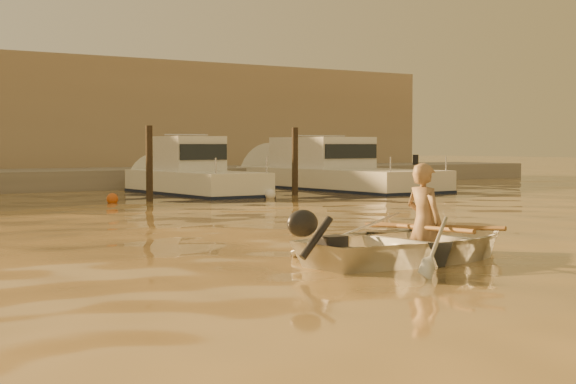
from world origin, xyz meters
TOP-DOWN VIEW (x-y plane):
  - ground_plane at (0.00, 0.00)m, footprint 160.00×160.00m
  - dinghy at (2.49, 0.92)m, footprint 3.61×2.69m
  - person at (2.59, 0.93)m, footprint 0.41×0.59m
  - outboard_motor at (0.99, 0.83)m, footprint 0.92×0.46m
  - oar_port at (2.74, 0.94)m, footprint 0.63×2.04m
  - oar_starboard at (2.54, 0.93)m, footprint 0.29×2.09m
  - moored_boat_4 at (7.36, 16.00)m, footprint 2.06×6.43m
  - moored_boat_5 at (12.74, 16.00)m, footprint 2.80×9.19m
  - piling_3 at (4.80, 13.80)m, footprint 0.18×0.18m
  - piling_4 at (9.50, 13.80)m, footprint 0.18×0.18m
  - fender_d at (3.70, 13.70)m, footprint 0.30×0.30m
  - fender_e at (8.17, 13.11)m, footprint 0.30×0.30m

SIDE VIEW (x-z plane):
  - ground_plane at x=0.00m, z-range 0.00..0.00m
  - fender_d at x=3.70m, z-range -0.05..0.25m
  - fender_e at x=8.17m, z-range -0.05..0.25m
  - dinghy at x=2.49m, z-range -0.12..0.60m
  - outboard_motor at x=0.99m, z-range -0.07..0.63m
  - oar_port at x=2.74m, z-range 0.35..0.49m
  - oar_starboard at x=2.54m, z-range 0.35..0.49m
  - person at x=2.59m, z-range -0.30..1.26m
  - moored_boat_4 at x=7.36m, z-range -0.25..1.50m
  - moored_boat_5 at x=12.74m, z-range -0.25..1.50m
  - piling_3 at x=4.80m, z-range -0.20..2.00m
  - piling_4 at x=9.50m, z-range -0.20..2.00m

